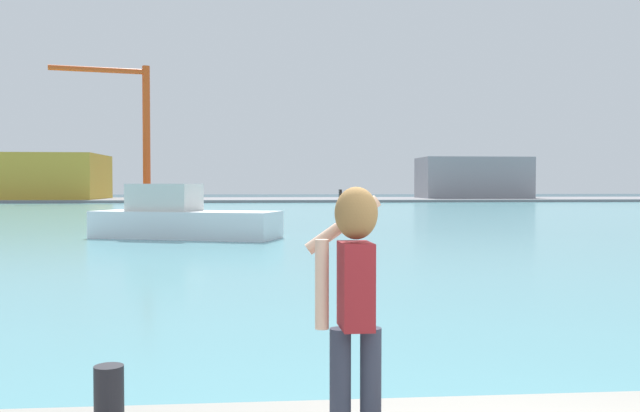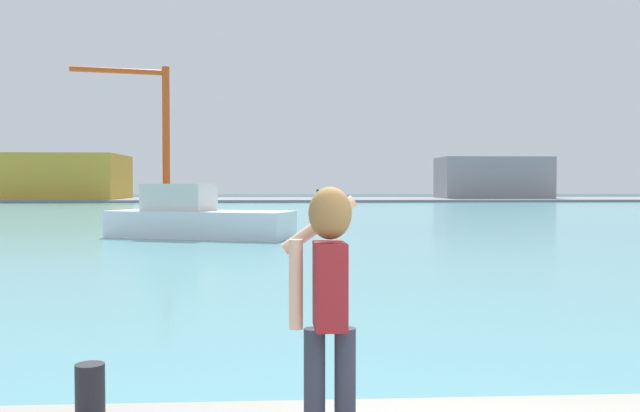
% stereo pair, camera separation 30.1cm
% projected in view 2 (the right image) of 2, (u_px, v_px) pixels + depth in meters
% --- Properties ---
extents(ground_plane, '(220.00, 220.00, 0.00)m').
position_uv_depth(ground_plane, '(297.00, 214.00, 53.51)').
color(ground_plane, '#334751').
extents(harbor_water, '(140.00, 100.00, 0.02)m').
position_uv_depth(harbor_water, '(296.00, 212.00, 55.50)').
color(harbor_water, '#599EA8').
rests_on(harbor_water, ground_plane).
extents(far_shore_dock, '(140.00, 20.00, 0.36)m').
position_uv_depth(far_shore_dock, '(289.00, 200.00, 95.41)').
color(far_shore_dock, gray).
rests_on(far_shore_dock, ground_plane).
extents(person_photographer, '(0.53, 0.55, 1.74)m').
position_uv_depth(person_photographer, '(328.00, 291.00, 4.41)').
color(person_photographer, '#2D3342').
rests_on(person_photographer, quay_promenade).
extents(harbor_bollard, '(0.21, 0.21, 0.45)m').
position_uv_depth(harbor_bollard, '(90.00, 395.00, 4.94)').
color(harbor_bollard, black).
rests_on(harbor_bollard, quay_promenade).
extents(boat_moored, '(8.19, 4.99, 2.28)m').
position_uv_depth(boat_moored, '(196.00, 219.00, 28.77)').
color(boat_moored, white).
rests_on(boat_moored, harbor_water).
extents(warehouse_left, '(16.68, 13.39, 6.04)m').
position_uv_depth(warehouse_left, '(60.00, 177.00, 92.92)').
color(warehouse_left, gold).
rests_on(warehouse_left, far_shore_dock).
extents(warehouse_right, '(15.48, 8.43, 5.88)m').
position_uv_depth(warehouse_right, '(493.00, 178.00, 98.55)').
color(warehouse_right, gray).
rests_on(warehouse_right, far_shore_dock).
extents(port_crane, '(12.48, 3.43, 17.76)m').
position_uv_depth(port_crane, '(154.00, 118.00, 91.00)').
color(port_crane, '#D84C19').
rests_on(port_crane, far_shore_dock).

